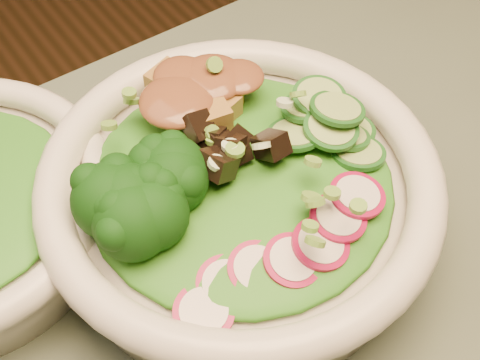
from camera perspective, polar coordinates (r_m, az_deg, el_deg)
salad_bowl at (r=0.47m, az=0.00°, el=-1.54°), size 0.28×0.28×0.07m
lettuce_bed at (r=0.45m, az=0.00°, el=0.08°), size 0.21×0.21×0.02m
broccoli_florets at (r=0.42m, az=-7.37°, el=-2.23°), size 0.09×0.08×0.05m
radish_slices at (r=0.42m, az=5.22°, el=-5.68°), size 0.12×0.05×0.02m
cucumber_slices at (r=0.47m, az=7.16°, el=4.22°), size 0.08×0.08×0.04m
mushroom_heap at (r=0.45m, az=-0.82°, el=2.32°), size 0.08×0.08×0.04m
tofu_cubes at (r=0.48m, az=-3.82°, el=6.28°), size 0.10×0.07×0.04m
peanut_sauce at (r=0.47m, az=-3.91°, el=7.42°), size 0.07×0.06×0.02m
scallion_garnish at (r=0.43m, az=0.00°, el=2.14°), size 0.20×0.20×0.02m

